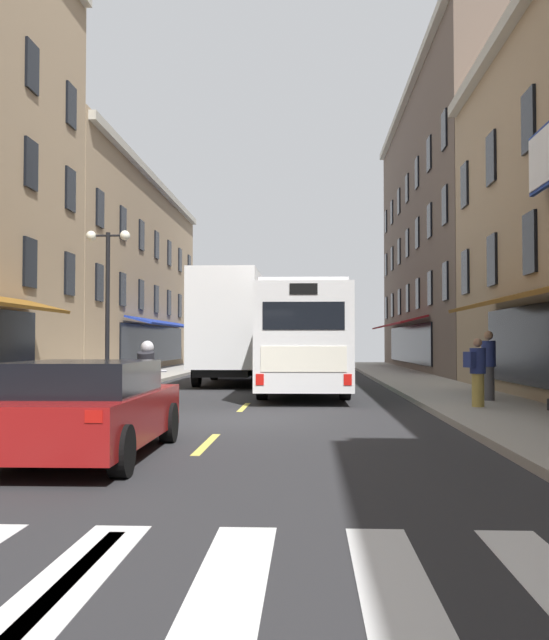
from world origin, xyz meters
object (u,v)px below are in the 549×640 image
object	(u,v)px
sedan_near	(257,359)
pedestrian_near	(477,371)
transit_bus	(303,339)
box_truck	(232,329)
pedestrian_mid	(489,364)
motorcycle_rider	(147,387)
sedan_mid	(85,408)
bicycle_near	(87,382)
street_lamp_twin	(108,301)

from	to	relation	value
sedan_near	pedestrian_near	distance (m)	22.91
transit_bus	box_truck	distance (m)	5.02
pedestrian_mid	motorcycle_rider	bearing A→B (deg)	-112.62
transit_bus	sedan_mid	world-z (taller)	transit_bus
box_truck	pedestrian_near	bearing A→B (deg)	-58.25
sedan_mid	bicycle_near	size ratio (longest dim) A/B	2.67
pedestrian_near	street_lamp_twin	xyz separation A→B (m)	(-10.30, 5.70, 1.98)
transit_bus	pedestrian_mid	bearing A→B (deg)	-47.08
sedan_near	sedan_mid	size ratio (longest dim) A/B	1.05
motorcycle_rider	bicycle_near	bearing A→B (deg)	118.67
bicycle_near	street_lamp_twin	world-z (taller)	street_lamp_twin
sedan_mid	pedestrian_mid	bearing A→B (deg)	48.00
motorcycle_rider	street_lamp_twin	bearing A→B (deg)	111.35
box_truck	pedestrian_mid	xyz separation A→B (m)	(7.64, -9.29, -1.10)
sedan_near	transit_bus	bearing A→B (deg)	-80.03
sedan_mid	pedestrian_mid	world-z (taller)	pedestrian_mid
pedestrian_near	pedestrian_mid	bearing A→B (deg)	130.63
pedestrian_mid	street_lamp_twin	xyz separation A→B (m)	(-11.03, 3.82, 1.89)
sedan_mid	motorcycle_rider	distance (m)	4.46
box_truck	pedestrian_mid	size ratio (longest dim) A/B	4.74
sedan_near	street_lamp_twin	world-z (taller)	street_lamp_twin
sedan_near	motorcycle_rider	size ratio (longest dim) A/B	2.26
motorcycle_rider	pedestrian_near	bearing A→B (deg)	17.69
box_truck	sedan_near	size ratio (longest dim) A/B	1.81
motorcycle_rider	street_lamp_twin	distance (m)	8.86
box_truck	transit_bus	bearing A→B (deg)	-55.48
sedan_near	bicycle_near	xyz separation A→B (m)	(-3.44, -18.81, -0.21)
transit_bus	sedan_near	world-z (taller)	transit_bus
pedestrian_mid	box_truck	bearing A→B (deg)	169.06
box_truck	sedan_near	xyz separation A→B (m)	(0.22, 10.75, -1.45)
motorcycle_rider	bicycle_near	size ratio (longest dim) A/B	1.24
sedan_near	motorcycle_rider	world-z (taller)	motorcycle_rider
sedan_near	pedestrian_mid	size ratio (longest dim) A/B	2.62
motorcycle_rider	pedestrian_mid	xyz separation A→B (m)	(7.91, 4.16, 0.35)
pedestrian_near	street_lamp_twin	size ratio (longest dim) A/B	0.31
box_truck	sedan_mid	distance (m)	17.98
sedan_near	pedestrian_mid	xyz separation A→B (m)	(7.42, -20.04, 0.35)
pedestrian_mid	bicycle_near	bearing A→B (deg)	-146.86
sedan_mid	street_lamp_twin	bearing A→B (deg)	104.69
transit_bus	street_lamp_twin	xyz separation A→B (m)	(-6.22, -1.35, 1.21)
box_truck	motorcycle_rider	world-z (taller)	box_truck
pedestrian_near	bicycle_near	bearing A→B (deg)	-135.08
sedan_near	street_lamp_twin	distance (m)	16.76
transit_bus	pedestrian_near	size ratio (longest dim) A/B	7.48
box_truck	pedestrian_near	distance (m)	13.19
motorcycle_rider	pedestrian_mid	size ratio (longest dim) A/B	1.16
box_truck	motorcycle_rider	bearing A→B (deg)	-91.14
motorcycle_rider	box_truck	bearing A→B (deg)	88.86
bicycle_near	motorcycle_rider	bearing A→B (deg)	-61.33
bicycle_near	pedestrian_near	xyz separation A→B (m)	(10.13, -3.11, 0.47)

